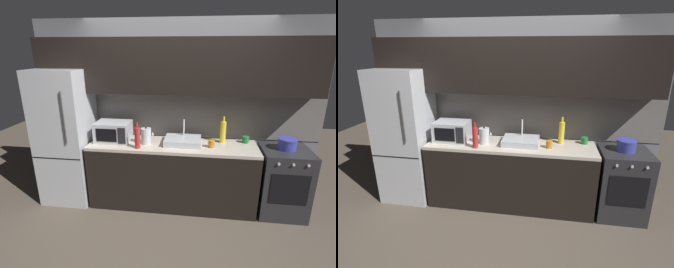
{
  "view_description": "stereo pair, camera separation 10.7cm",
  "coord_description": "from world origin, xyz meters",
  "views": [
    {
      "loc": [
        0.36,
        -2.28,
        2.11
      ],
      "look_at": [
        -0.06,
        0.9,
        1.04
      ],
      "focal_mm": 27.36,
      "sensor_mm": 36.0,
      "label": 1
    },
    {
      "loc": [
        0.47,
        -2.27,
        2.11
      ],
      "look_at": [
        -0.06,
        0.9,
        1.04
      ],
      "focal_mm": 27.36,
      "sensor_mm": 36.0,
      "label": 2
    }
  ],
  "objects": [
    {
      "name": "sink_basin",
      "position": [
        0.14,
        0.93,
        0.94
      ],
      "size": [
        0.48,
        0.38,
        0.3
      ],
      "color": "#ADAFB5",
      "rests_on": "counter_run"
    },
    {
      "name": "microwave",
      "position": [
        -0.82,
        0.92,
        1.04
      ],
      "size": [
        0.46,
        0.35,
        0.27
      ],
      "color": "#A8AAAF",
      "rests_on": "counter_run"
    },
    {
      "name": "back_wall",
      "position": [
        0.0,
        1.2,
        1.55
      ],
      "size": [
        3.97,
        0.44,
        2.5
      ],
      "color": "slate",
      "rests_on": "ground"
    },
    {
      "name": "kettle",
      "position": [
        -0.35,
        0.87,
        1.01
      ],
      "size": [
        0.17,
        0.14,
        0.24
      ],
      "color": "#B7BABF",
      "rests_on": "counter_run"
    },
    {
      "name": "cooking_pot",
      "position": [
        1.45,
        0.9,
        0.97
      ],
      "size": [
        0.23,
        0.23,
        0.14
      ],
      "color": "#333899",
      "rests_on": "oven_range"
    },
    {
      "name": "refrigerator",
      "position": [
        -1.5,
        0.9,
        0.93
      ],
      "size": [
        0.68,
        0.69,
        1.87
      ],
      "color": "#ADAFB5",
      "rests_on": "ground"
    },
    {
      "name": "oven_range",
      "position": [
        1.46,
        0.9,
        0.45
      ],
      "size": [
        0.6,
        0.62,
        0.9
      ],
      "color": "#232326",
      "rests_on": "ground"
    },
    {
      "name": "counter_run",
      "position": [
        0.0,
        0.9,
        0.45
      ],
      "size": [
        2.23,
        0.6,
        0.9
      ],
      "color": "black",
      "rests_on": "ground"
    },
    {
      "name": "wine_bottle_yellow",
      "position": [
        0.66,
        1.05,
        1.05
      ],
      "size": [
        0.08,
        0.08,
        0.36
      ],
      "color": "gold",
      "rests_on": "counter_run"
    },
    {
      "name": "ground_plane",
      "position": [
        0.0,
        0.0,
        0.0
      ],
      "size": [
        10.0,
        10.0,
        0.0
      ],
      "primitive_type": "plane",
      "color": "#4C4238"
    },
    {
      "name": "wine_bottle_red",
      "position": [
        -0.42,
        0.7,
        1.04
      ],
      "size": [
        0.07,
        0.07,
        0.34
      ],
      "color": "#A82323",
      "rests_on": "counter_run"
    },
    {
      "name": "mug_amber",
      "position": [
        0.51,
        0.84,
        0.95
      ],
      "size": [
        0.08,
        0.08,
        0.1
      ],
      "primitive_type": "cylinder",
      "color": "#B27019",
      "rests_on": "counter_run"
    },
    {
      "name": "mug_green",
      "position": [
        0.97,
        1.08,
        0.94
      ],
      "size": [
        0.09,
        0.09,
        0.09
      ],
      "primitive_type": "cylinder",
      "color": "#1E6B2D",
      "rests_on": "counter_run"
    }
  ]
}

